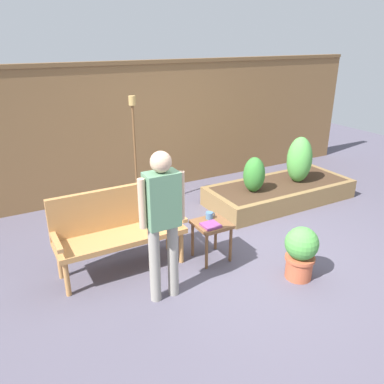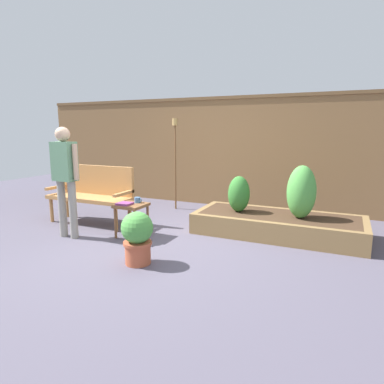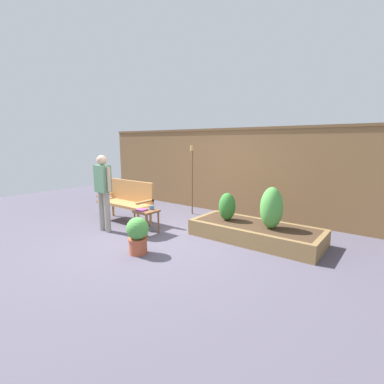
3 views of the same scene
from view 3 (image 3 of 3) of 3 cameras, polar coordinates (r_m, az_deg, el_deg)
ground_plane at (r=5.50m, az=-7.04°, el=-9.29°), size 14.00×14.00×0.00m
fence_back at (r=7.31m, az=7.19°, el=4.31°), size 8.40×0.14×2.16m
garden_bench at (r=6.66m, az=-12.93°, el=-1.19°), size 1.44×0.48×0.94m
side_table at (r=5.70m, az=-9.18°, el=-4.46°), size 0.40×0.40×0.48m
cup_on_table at (r=5.72m, az=-8.18°, el=-3.12°), size 0.12×0.09×0.08m
book_on_table at (r=5.67m, az=-10.17°, el=-3.56°), size 0.20×0.20×0.03m
potted_boxwood at (r=4.74m, az=-10.92°, el=-8.34°), size 0.37×0.37×0.61m
raised_planter_bed at (r=5.46m, az=12.63°, el=-7.93°), size 2.40×1.00×0.30m
shrub_near_bench at (r=5.57m, az=7.10°, el=-2.93°), size 0.33×0.33×0.54m
shrub_far_corner at (r=5.17m, az=15.75°, el=-3.12°), size 0.40×0.40×0.74m
tiki_torch at (r=7.06m, az=0.05°, el=4.92°), size 0.10×0.10×1.73m
person_by_bench at (r=5.96m, az=-17.51°, el=1.09°), size 0.47×0.20×1.56m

